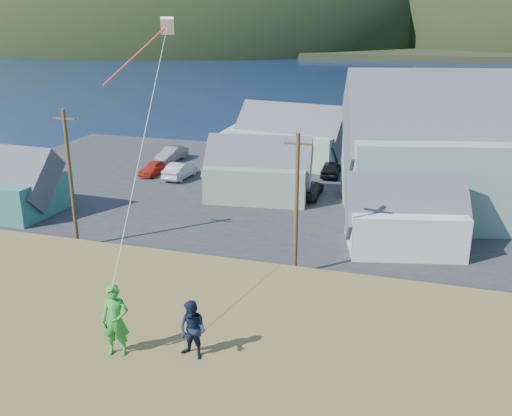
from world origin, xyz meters
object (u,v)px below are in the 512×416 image
Objects in this scene: kite_flyer_navy at (193,330)px; wharf at (327,137)px; shed_white at (405,216)px; shed_palegreen_far at (290,136)px; shed_teal at (5,184)px; shed_palegreen_near at (258,171)px; kite_flyer_green at (116,321)px.

wharf is at bearing 110.18° from kite_flyer_navy.
shed_white is 5.94× the size of kite_flyer_navy.
shed_palegreen_far reaches higher than shed_white.
shed_teal is 0.69× the size of shed_palegreen_far.
shed_palegreen_near reaches higher than shed_white.
shed_teal is 4.63× the size of kite_flyer_green.
wharf is 2.75× the size of shed_palegreen_near.
wharf is 2.16× the size of shed_palegreen_far.
kite_flyer_green reaches higher than shed_palegreen_near.
kite_flyer_navy is (6.77, -58.27, 7.48)m from wharf.
kite_flyer_green is (6.53, -34.05, 5.67)m from shed_palegreen_near.
shed_palegreen_far is 47.33m from kite_flyer_green.
wharf is at bearing 90.35° from shed_palegreen_far.
wharf is at bearing 80.91° from kite_flyer_green.
kite_flyer_green is (6.78, -46.55, 5.22)m from shed_palegreen_far.
kite_flyer_navy reaches higher than wharf.
shed_palegreen_near reaches higher than wharf.
shed_palegreen_far is at bearing 84.29° from shed_palegreen_near.
shed_palegreen_near is 6.45× the size of kite_flyer_navy.
shed_white is (30.31, 1.44, -0.03)m from shed_teal.
wharf is 2.99× the size of shed_white.
kite_flyer_green reaches higher than kite_flyer_navy.
shed_palegreen_far is at bearing 84.35° from kite_flyer_green.
shed_teal is at bearing -159.44° from shed_palegreen_near.
shed_palegreen_near is at bearing -93.62° from wharf.
shed_teal is at bearing 169.65° from shed_white.
shed_palegreen_far is 8.24× the size of kite_flyer_navy.
wharf is 17.75× the size of kite_flyer_navy.
wharf is 34.28m from shed_white.
kite_flyer_navy is (-4.07, -25.81, 5.55)m from shed_white.
shed_palegreen_far reaches higher than wharf.
kite_flyer_navy is at bearing -83.37° from wharf.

